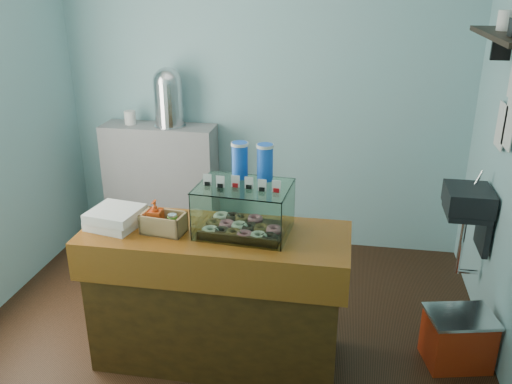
% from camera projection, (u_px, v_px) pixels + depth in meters
% --- Properties ---
extents(ground, '(3.50, 3.50, 0.00)m').
position_uv_depth(ground, '(227.00, 332.00, 3.78)').
color(ground, black).
rests_on(ground, ground).
extents(room_shell, '(3.54, 3.04, 2.82)m').
position_uv_depth(room_shell, '(226.00, 89.00, 3.15)').
color(room_shell, '#82B9BE').
rests_on(room_shell, ground).
extents(counter, '(1.60, 0.60, 0.90)m').
position_uv_depth(counter, '(217.00, 296.00, 3.38)').
color(counter, '#472B0D').
rests_on(counter, ground).
extents(back_shelf, '(1.00, 0.32, 1.10)m').
position_uv_depth(back_shelf, '(162.00, 184.00, 4.93)').
color(back_shelf, gray).
rests_on(back_shelf, ground).
extents(display_case, '(0.57, 0.44, 0.51)m').
position_uv_depth(display_case, '(245.00, 205.00, 3.18)').
color(display_case, '#311E0E').
rests_on(display_case, counter).
extents(condiment_crate, '(0.27, 0.18, 0.20)m').
position_uv_depth(condiment_crate, '(162.00, 221.00, 3.19)').
color(condiment_crate, tan).
rests_on(condiment_crate, counter).
extents(pastry_boxes, '(0.34, 0.34, 0.11)m').
position_uv_depth(pastry_boxes, '(115.00, 218.00, 3.27)').
color(pastry_boxes, silver).
rests_on(pastry_boxes, counter).
extents(coffee_urn, '(0.28, 0.28, 0.51)m').
position_uv_depth(coffee_urn, '(168.00, 96.00, 4.60)').
color(coffee_urn, silver).
rests_on(coffee_urn, back_shelf).
extents(red_cooler, '(0.46, 0.39, 0.36)m').
position_uv_depth(red_cooler, '(458.00, 339.00, 3.43)').
color(red_cooler, '#B1290E').
rests_on(red_cooler, ground).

